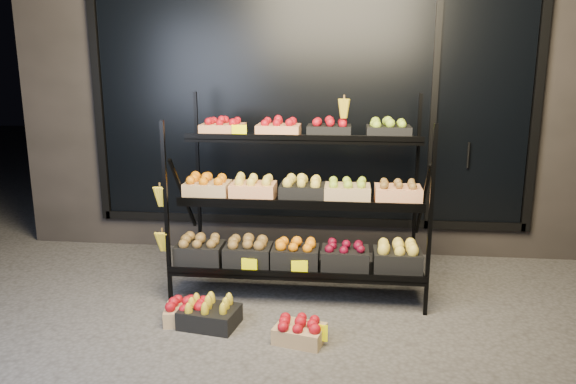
# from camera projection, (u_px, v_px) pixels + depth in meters

# --- Properties ---
(ground) EXTENTS (24.00, 24.00, 0.00)m
(ground) POSITION_uv_depth(u_px,v_px,m) (293.00, 318.00, 4.33)
(ground) COLOR #514F4C
(ground) RESTS_ON ground
(building) EXTENTS (6.00, 2.08, 3.50)m
(building) POSITION_uv_depth(u_px,v_px,m) (315.00, 78.00, 6.44)
(building) COLOR #2D2826
(building) RESTS_ON ground
(display_rack) EXTENTS (2.18, 1.02, 1.74)m
(display_rack) POSITION_uv_depth(u_px,v_px,m) (298.00, 201.00, 4.73)
(display_rack) COLOR black
(display_rack) RESTS_ON ground
(tag_floor_b) EXTENTS (0.13, 0.01, 0.12)m
(tag_floor_b) POSITION_uv_depth(u_px,v_px,m) (318.00, 338.00, 3.91)
(tag_floor_b) COLOR #FFFB00
(tag_floor_b) RESTS_ON ground
(floor_crate_left) EXTENTS (0.38, 0.31, 0.18)m
(floor_crate_left) POSITION_uv_depth(u_px,v_px,m) (188.00, 311.00, 4.27)
(floor_crate_left) COLOR tan
(floor_crate_left) RESTS_ON ground
(floor_crate_midleft) EXTENTS (0.46, 0.38, 0.21)m
(floor_crate_midleft) POSITION_uv_depth(u_px,v_px,m) (210.00, 313.00, 4.20)
(floor_crate_midleft) COLOR black
(floor_crate_midleft) RESTS_ON ground
(floor_crate_midright) EXTENTS (0.39, 0.33, 0.18)m
(floor_crate_midright) POSITION_uv_depth(u_px,v_px,m) (300.00, 330.00, 3.96)
(floor_crate_midright) COLOR tan
(floor_crate_midright) RESTS_ON ground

